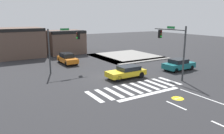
# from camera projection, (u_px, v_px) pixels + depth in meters

# --- Properties ---
(ground_plane) EXTENTS (120.00, 120.00, 0.00)m
(ground_plane) POSITION_uv_depth(u_px,v_px,m) (112.00, 77.00, 24.57)
(ground_plane) COLOR #2B2B2D
(crosswalk_near) EXTENTS (9.45, 3.12, 0.01)m
(crosswalk_near) POSITION_uv_depth(u_px,v_px,m) (136.00, 88.00, 20.83)
(crosswalk_near) COLOR silver
(crosswalk_near) RESTS_ON ground_plane
(lane_markings) EXTENTS (6.80, 24.25, 0.01)m
(lane_markings) POSITION_uv_depth(u_px,v_px,m) (224.00, 118.00, 14.53)
(lane_markings) COLOR white
(lane_markings) RESTS_ON ground_plane
(bike_detector_marking) EXTENTS (1.02, 1.02, 0.01)m
(bike_detector_marking) POSITION_uv_depth(u_px,v_px,m) (178.00, 98.00, 18.11)
(bike_detector_marking) COLOR yellow
(bike_detector_marking) RESTS_ON ground_plane
(curb_corner_northeast) EXTENTS (10.00, 10.60, 0.15)m
(curb_corner_northeast) POSITION_uv_depth(u_px,v_px,m) (125.00, 57.00, 36.70)
(curb_corner_northeast) COLOR gray
(curb_corner_northeast) RESTS_ON ground_plane
(storefront_row) EXTENTS (14.47, 6.66, 4.88)m
(storefront_row) POSITION_uv_depth(u_px,v_px,m) (38.00, 42.00, 38.08)
(storefront_row) COLOR brown
(storefront_row) RESTS_ON ground_plane
(traffic_signal_northwest) EXTENTS (4.56, 0.32, 5.30)m
(traffic_signal_northwest) POSITION_uv_depth(u_px,v_px,m) (63.00, 42.00, 26.27)
(traffic_signal_northwest) COLOR #383A3D
(traffic_signal_northwest) RESTS_ON ground_plane
(traffic_signal_southeast) EXTENTS (0.32, 4.59, 5.73)m
(traffic_signal_southeast) POSITION_uv_depth(u_px,v_px,m) (173.00, 42.00, 23.62)
(traffic_signal_southeast) COLOR #383A3D
(traffic_signal_southeast) RESTS_ON ground_plane
(car_yellow) EXTENTS (4.40, 1.88, 1.33)m
(car_yellow) POSITION_uv_depth(u_px,v_px,m) (127.00, 72.00, 24.06)
(car_yellow) COLOR gold
(car_yellow) RESTS_ON ground_plane
(car_orange) EXTENTS (1.73, 4.33, 1.53)m
(car_orange) POSITION_uv_depth(u_px,v_px,m) (67.00, 58.00, 31.45)
(car_orange) COLOR orange
(car_orange) RESTS_ON ground_plane
(car_teal) EXTENTS (4.20, 1.93, 1.44)m
(car_teal) POSITION_uv_depth(u_px,v_px,m) (179.00, 64.00, 27.68)
(car_teal) COLOR #196B70
(car_teal) RESTS_ON ground_plane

